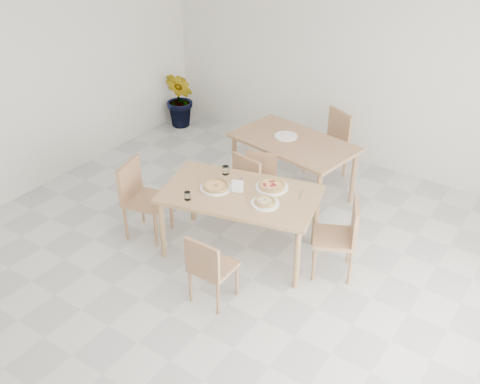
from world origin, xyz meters
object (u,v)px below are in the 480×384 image
Objects in this scene: pizza_pepperoni at (272,185)px; plate_empty at (286,136)px; plate_mushroom at (265,203)px; napkin_holder at (237,187)px; chair_south at (209,266)px; chair_back_n at (332,139)px; potted_plant at (181,100)px; plate_margherita at (216,188)px; pizza_mushroom at (265,202)px; chair_back_s at (253,181)px; second_table at (294,147)px; chair_north at (258,180)px; main_table at (240,199)px; tumbler_b at (187,196)px; chair_west at (140,194)px; pizza_margherita at (216,186)px; plate_pepperoni at (272,187)px; tumbler_a at (226,170)px; chair_east at (342,233)px.

pizza_pepperoni is 1.27m from plate_empty.
plate_mushroom is 0.36m from napkin_holder.
chair_back_n is at bearing -87.33° from chair_south.
plate_margherita is at bearing -43.50° from potted_plant.
plate_mushroom is 0.02m from pizza_mushroom.
chair_south is 2.67× the size of plate_empty.
potted_plant reaches higher than chair_back_s.
chair_north is at bearing -91.17° from second_table.
plate_mushroom is at bearing -70.98° from chair_north.
plate_mushroom is at bearing -70.02° from pizza_pepperoni.
tumbler_b reaches higher than main_table.
pizza_pepperoni is (1.34, 0.61, 0.26)m from chair_west.
pizza_margherita is 1.47m from second_table.
chair_south is at bearing 117.68° from chair_back_s.
plate_pepperoni is 0.22× the size of second_table.
main_table is at bearing 172.70° from plate_mushroom.
chair_back_n reaches higher than tumbler_a.
napkin_holder is at bearing -64.81° from chair_back_n.
plate_mushroom is at bearing 140.27° from chair_back_s.
chair_west is 1.51m from plate_mushroom.
pizza_pepperoni is 1.30× the size of plate_empty.
second_table is at bearing 108.78° from pizza_mushroom.
tumbler_b is at bearing 94.20° from chair_back_s.
tumbler_a reaches higher than pizza_mushroom.
chair_west reaches higher than chair_south.
second_table is (-0.15, 1.38, -0.01)m from main_table.
main_table is 1.18m from chair_west.
napkin_holder is (0.24, 0.06, 0.06)m from plate_margherita.
chair_east is 1.62m from tumbler_b.
chair_back_n is at bearing -91.38° from chair_back_s.
pizza_mushroom and pizza_pepperoni have the same top height.
chair_back_s is (-0.01, 0.73, -0.29)m from pizza_margherita.
chair_back_n is 0.81m from plate_empty.
pizza_pepperoni is 3.81× the size of tumbler_a.
chair_back_s reaches higher than second_table.
plate_mushroom is 1.03× the size of pizza_mushroom.
pizza_mushroom is 3.71m from potted_plant.
potted_plant is at bearing -143.19° from chair_east.
chair_back_s reaches higher than tumbler_b.
pizza_margherita is at bearing -178.12° from main_table.
chair_west is at bearing 58.86° from chair_back_s.
chair_north is 0.92× the size of chair_back_s.
chair_back_n reaches higher than chair_west.
plate_empty is 2.47m from potted_plant.
chair_north is 0.48× the size of second_table.
chair_back_n reaches higher than second_table.
napkin_holder is at bearing -130.83° from pizza_pepperoni.
pizza_margherita is 2.92× the size of tumbler_a.
chair_south is 2.28m from second_table.
chair_south is 0.82m from tumbler_b.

